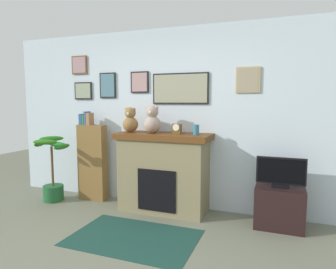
{
  "coord_description": "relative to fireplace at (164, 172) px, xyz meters",
  "views": [
    {
      "loc": [
        1.67,
        -2.19,
        1.56
      ],
      "look_at": [
        0.2,
        1.68,
        1.09
      ],
      "focal_mm": 32.15,
      "sensor_mm": 36.0,
      "label": 1
    }
  ],
  "objects": [
    {
      "name": "back_wall",
      "position": [
        -0.14,
        0.32,
        0.75
      ],
      "size": [
        5.2,
        0.15,
        2.6
      ],
      "color": "silver",
      "rests_on": "ground_plane"
    },
    {
      "name": "teddy_bear_grey",
      "position": [
        -0.16,
        -0.02,
        0.72
      ],
      "size": [
        0.24,
        0.24,
        0.39
      ],
      "color": "tan",
      "rests_on": "fireplace"
    },
    {
      "name": "tv_stand",
      "position": [
        1.55,
        -0.04,
        -0.31
      ],
      "size": [
        0.58,
        0.4,
        0.51
      ],
      "primitive_type": "cube",
      "color": "black",
      "rests_on": "ground_plane"
    },
    {
      "name": "area_rug",
      "position": [
        0.0,
        -0.94,
        -0.56
      ],
      "size": [
        1.44,
        0.95,
        0.01
      ],
      "primitive_type": "cube",
      "color": "#193E35",
      "rests_on": "ground_plane"
    },
    {
      "name": "candle_jar",
      "position": [
        0.47,
        -0.02,
        0.62
      ],
      "size": [
        0.08,
        0.08,
        0.14
      ],
      "primitive_type": "cylinder",
      "color": "teal",
      "rests_on": "fireplace"
    },
    {
      "name": "potted_plant",
      "position": [
        -1.78,
        -0.22,
        -0.13
      ],
      "size": [
        0.53,
        0.57,
        1.0
      ],
      "color": "#1E592D",
      "rests_on": "ground_plane"
    },
    {
      "name": "teddy_bear_tan",
      "position": [
        -0.51,
        -0.02,
        0.71
      ],
      "size": [
        0.22,
        0.22,
        0.36
      ],
      "color": "olive",
      "rests_on": "fireplace"
    },
    {
      "name": "ground_plane",
      "position": [
        -0.13,
        -1.68,
        -0.56
      ],
      "size": [
        12.0,
        12.0,
        0.0
      ],
      "primitive_type": "plane",
      "color": "slate"
    },
    {
      "name": "television",
      "position": [
        1.55,
        -0.04,
        0.13
      ],
      "size": [
        0.58,
        0.14,
        0.37
      ],
      "color": "black",
      "rests_on": "tv_stand"
    },
    {
      "name": "fireplace",
      "position": [
        0.0,
        0.0,
        0.0
      ],
      "size": [
        1.33,
        0.58,
        1.11
      ],
      "color": "#827653",
      "rests_on": "ground_plane"
    },
    {
      "name": "mantel_clock",
      "position": [
        0.2,
        -0.02,
        0.62
      ],
      "size": [
        0.12,
        0.09,
        0.14
      ],
      "color": "brown",
      "rests_on": "fireplace"
    },
    {
      "name": "bookshelf",
      "position": [
        -1.24,
        0.06,
        0.06
      ],
      "size": [
        0.45,
        0.16,
        1.4
      ],
      "color": "brown",
      "rests_on": "ground_plane"
    }
  ]
}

